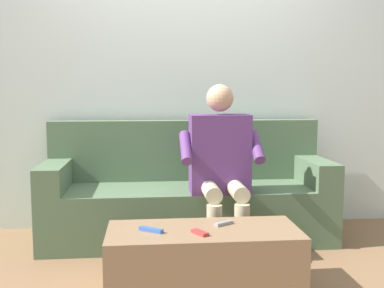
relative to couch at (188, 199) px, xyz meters
name	(u,v)px	position (x,y,z in m)	size (l,w,h in m)	color
ground_plane	(198,272)	(0.00, 0.72, -0.30)	(8.00, 8.00, 0.00)	#846042
back_wall	(183,63)	(0.00, -0.39, 1.07)	(4.25, 0.06, 2.74)	silver
couch	(188,199)	(0.00, 0.00, 0.00)	(2.17, 0.69, 0.90)	#516B4C
coffee_table	(203,261)	(0.00, 1.01, -0.12)	(1.08, 0.47, 0.37)	#8C6B4C
person_solo_seated	(221,160)	(-0.20, 0.33, 0.35)	(0.57, 0.55, 1.19)	#5B3370
remote_gray	(224,223)	(-0.13, 0.94, 0.08)	(0.12, 0.03, 0.02)	gray
remote_red	(200,233)	(0.03, 1.10, 0.07)	(0.11, 0.04, 0.02)	#B73333
remote_blue	(151,230)	(0.29, 1.03, 0.08)	(0.14, 0.03, 0.02)	#3860B7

